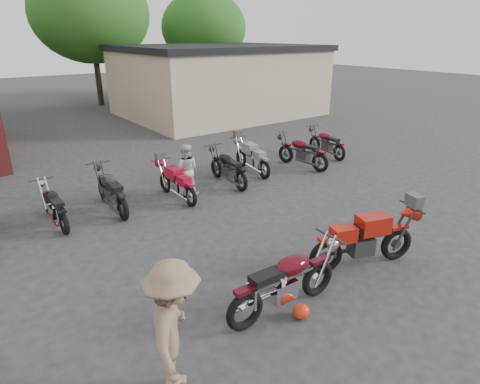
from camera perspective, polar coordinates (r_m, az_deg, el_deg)
ground at (r=7.72m, az=6.58°, el=-12.90°), size 90.00×90.00×0.00m
stucco_building at (r=23.60m, az=-3.13°, el=15.26°), size 10.00×8.00×3.50m
tree_2 at (r=27.87m, az=-20.23°, el=20.50°), size 7.04×7.04×8.80m
tree_3 at (r=31.25m, az=-5.10°, el=20.54°), size 6.08×6.08×7.60m
vintage_motorcycle at (r=6.76m, az=6.57°, el=-12.09°), size 2.18×0.79×1.25m
sportbike at (r=8.28m, az=17.44°, el=-6.08°), size 2.36×1.41×1.30m
helmet at (r=6.91m, az=8.67°, el=-16.40°), size 0.37×0.37×0.26m
person_light at (r=11.51m, az=-7.72°, el=3.15°), size 0.92×0.87×1.50m
person_tan at (r=5.28m, az=-9.34°, el=-18.82°), size 1.25×1.42×1.91m
row_bike_2 at (r=10.66m, az=-24.99°, el=-1.56°), size 0.67×1.85×1.06m
row_bike_3 at (r=10.96m, az=-17.89°, el=0.49°), size 0.74×2.09×1.20m
row_bike_4 at (r=11.30m, az=-9.06°, el=1.59°), size 0.68×1.88×1.08m
row_bike_5 at (r=12.31m, az=-1.79°, el=3.77°), size 0.81×2.06×1.17m
row_bike_6 at (r=13.36m, az=1.69°, el=5.19°), size 0.88×2.06×1.16m
row_bike_7 at (r=14.08m, az=8.79°, el=5.87°), size 0.94×2.12×1.19m
row_bike_8 at (r=15.57m, az=12.18°, el=7.02°), size 0.88×1.99×1.12m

